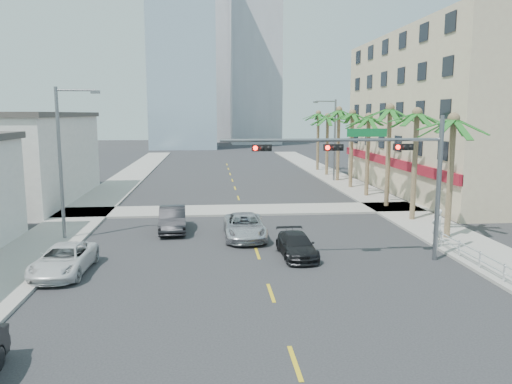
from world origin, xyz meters
The scene contains 26 objects.
ground centered at (0.00, 0.00, 0.00)m, with size 260.00×260.00×0.00m, color #262628.
sidewalk_right centered at (12.00, 20.00, 0.07)m, with size 4.00×120.00×0.15m, color gray.
sidewalk_left centered at (-12.00, 20.00, 0.07)m, with size 4.00×120.00×0.15m, color gray.
sidewalk_cross centered at (0.00, 22.00, 0.07)m, with size 80.00×4.00×0.15m, color gray.
building_right centered at (21.99, 30.00, 7.50)m, with size 15.25×28.00×15.00m.
building_left_far centered at (-19.50, 28.00, 3.60)m, with size 11.00×18.00×7.20m, color beige.
tower_far_left centered at (-8.00, 95.00, 24.00)m, with size 14.00×14.00×48.00m, color #99B2C6.
tower_far_right centered at (9.00, 110.00, 30.00)m, with size 12.00×12.00×60.00m, color #ADADB2.
tower_far_center centered at (-3.00, 125.00, 21.00)m, with size 16.00×16.00×42.00m, color #ADADB2.
traffic_signal_mast centered at (5.78, 7.95, 5.06)m, with size 11.12×0.54×7.20m.
palm_tree_0 centered at (11.60, 12.00, 7.08)m, with size 4.80×4.80×7.80m.
palm_tree_1 centered at (11.60, 17.20, 7.43)m, with size 4.80×4.80×8.16m.
palm_tree_2 centered at (11.60, 22.40, 7.78)m, with size 4.80×4.80×8.52m.
palm_tree_3 centered at (11.60, 27.60, 7.08)m, with size 4.80×4.80×7.80m.
palm_tree_4 centered at (11.60, 32.80, 7.43)m, with size 4.80×4.80×8.16m.
palm_tree_5 centered at (11.60, 38.00, 7.78)m, with size 4.80×4.80×8.52m.
palm_tree_6 centered at (11.60, 43.20, 7.08)m, with size 4.80×4.80×7.80m.
palm_tree_7 centered at (11.60, 48.40, 7.43)m, with size 4.80×4.80×8.16m.
streetlight_left centered at (-11.00, 14.00, 5.06)m, with size 2.55×0.25×9.00m.
streetlight_right centered at (11.00, 38.00, 5.06)m, with size 2.55×0.25×9.00m.
guardrail centered at (10.30, 6.00, 0.67)m, with size 0.08×8.08×1.00m.
car_parked_far centered at (-9.40, 7.47, 0.67)m, with size 2.23×4.84×1.35m, color silver.
car_lane_left centered at (-4.93, 15.70, 0.78)m, with size 1.66×4.75×1.57m, color black.
car_lane_center centered at (-0.45, 13.44, 0.73)m, with size 2.42×5.25×1.46m, color silver.
car_lane_right centered at (2.00, 9.25, 0.61)m, with size 1.72×4.22×1.22m, color black.
pedestrian centered at (10.30, 10.61, 1.16)m, with size 0.74×0.48×2.02m, color white.
Camera 1 is at (-2.47, -15.93, 7.47)m, focal length 35.00 mm.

